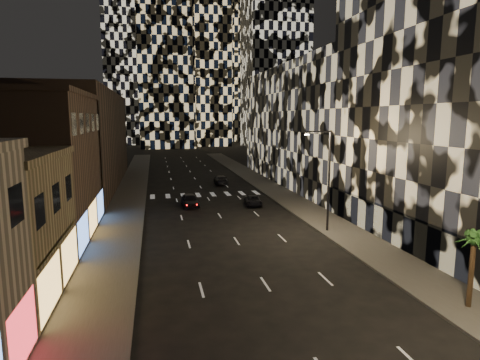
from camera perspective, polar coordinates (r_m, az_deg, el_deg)
name	(u,v)px	position (r m, az deg, el deg)	size (l,w,h in m)	color
sidewalk_left	(129,197)	(53.90, -15.54, -2.35)	(4.00, 120.00, 0.15)	#47443F
sidewalk_right	(277,191)	(56.24, 5.24, -1.60)	(4.00, 120.00, 0.15)	#47443F
curb_left	(145,196)	(53.80, -13.31, -2.28)	(0.20, 120.00, 0.15)	#4C4C47
curb_right	(262,192)	(55.67, 3.17, -1.68)	(0.20, 120.00, 0.15)	#4C4C47
retail_brown	(27,169)	(38.04, -27.99, 1.40)	(10.00, 15.00, 12.00)	brown
retail_filler_left	(82,140)	(63.77, -21.58, 5.32)	(10.00, 40.00, 14.00)	brown
midrise_base	(401,230)	(34.27, 21.87, -6.59)	(0.60, 25.00, 3.00)	#383838
midrise_filler_right	(325,126)	(65.41, 11.98, 7.58)	(16.00, 40.00, 18.00)	#232326
tower_center_low	(164,4)	(147.65, -10.76, 23.34)	(18.00, 18.00, 95.00)	black
streetlight_far	(327,174)	(36.33, 12.21, 0.91)	(2.55, 0.25, 9.00)	black
car_dark_midlane	(190,200)	(46.93, -7.12, -2.89)	(1.76, 4.38, 1.49)	black
car_dark_oncoming	(221,180)	(62.42, -2.75, 0.03)	(1.89, 4.65, 1.35)	black
car_dark_rightlane	(253,201)	(47.28, 1.88, -2.98)	(1.83, 3.96, 1.10)	black
palm_tree	(474,244)	(24.76, 30.32, -7.86)	(2.17, 2.12, 4.24)	#47331E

